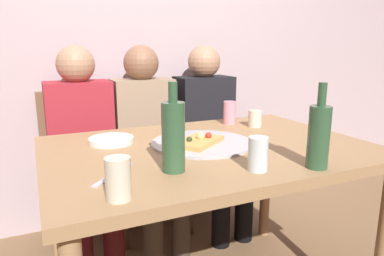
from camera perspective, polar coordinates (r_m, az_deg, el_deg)
back_wall at (r=2.43m, az=-9.23°, el=16.18°), size 6.00×0.10×2.60m
dining_table at (r=1.50m, az=2.75°, el=-6.01°), size 1.33×0.93×0.76m
pizza_tray at (r=1.49m, az=1.60°, el=-2.43°), size 0.43×0.43×0.01m
pizza_slice_last at (r=1.46m, az=1.12°, el=-2.10°), size 0.25×0.23×0.05m
wine_bottle at (r=1.25m, az=19.83°, el=-1.13°), size 0.07×0.07×0.29m
beer_bottle at (r=1.15m, az=-3.04°, el=-1.24°), size 0.08×0.08×0.30m
tumbler_near at (r=1.84m, az=10.17°, el=1.51°), size 0.07×0.07×0.09m
tumbler_far at (r=1.79m, az=-2.32°, el=1.35°), size 0.07×0.07×0.08m
wine_glass at (r=1.19m, az=10.61°, el=-4.14°), size 0.07×0.07×0.11m
short_glass at (r=0.97m, az=-11.85°, el=-8.03°), size 0.07×0.07×0.12m
soda_can at (r=1.88m, az=6.10°, el=2.47°), size 0.07×0.07×0.12m
plate_stack at (r=1.55m, az=-12.93°, el=-1.93°), size 0.19×0.19×0.02m
table_knife at (r=1.17m, az=-12.57°, el=-7.37°), size 0.17×0.17×0.01m
chair_left at (r=2.23m, az=-17.49°, el=-4.44°), size 0.44×0.44×0.90m
chair_middle at (r=2.30m, az=-8.21°, el=-3.43°), size 0.44×0.44×0.90m
chair_right at (r=2.44m, az=1.23°, el=-2.30°), size 0.44×0.44×0.90m
guest_in_sweater at (r=2.05m, az=-17.19°, el=-2.21°), size 0.36×0.56×1.17m
guest_in_beanie at (r=2.13m, az=-7.16°, el=-1.18°), size 0.36×0.56×1.17m
guest_by_wall at (r=2.28m, az=2.89°, el=-0.12°), size 0.36×0.56×1.17m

